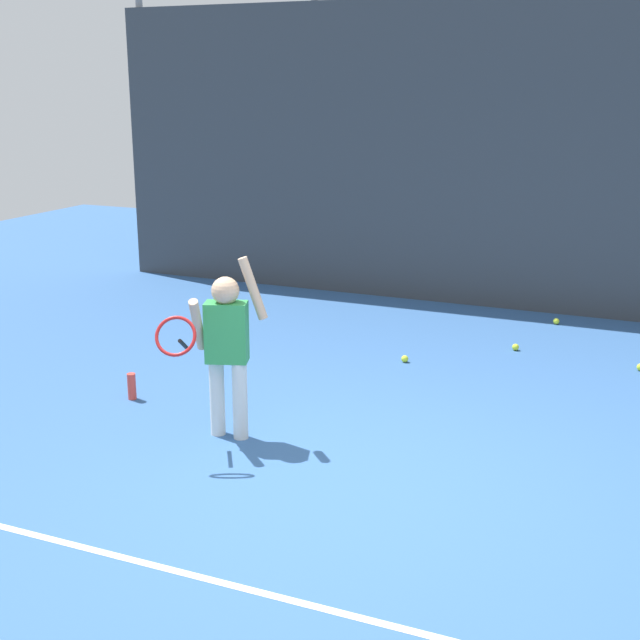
# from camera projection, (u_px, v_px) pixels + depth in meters

# --- Properties ---
(ground_plane) EXTENTS (20.00, 20.00, 0.00)m
(ground_plane) POSITION_uv_depth(u_px,v_px,m) (350.00, 485.00, 5.60)
(ground_plane) COLOR #335B93
(court_line_baseline) EXTENTS (9.00, 0.05, 0.00)m
(court_line_baseline) POSITION_uv_depth(u_px,v_px,m) (256.00, 591.00, 4.43)
(court_line_baseline) COLOR white
(court_line_baseline) RESTS_ON ground
(back_fence_windscreen) EXTENTS (10.06, 0.08, 3.43)m
(back_fence_windscreen) POSITION_uv_depth(u_px,v_px,m) (515.00, 158.00, 9.51)
(back_fence_windscreen) COLOR #383D42
(back_fence_windscreen) RESTS_ON ground
(fence_post_0) EXTENTS (0.09, 0.09, 3.58)m
(fence_post_0) POSITION_uv_depth(u_px,v_px,m) (146.00, 139.00, 11.41)
(fence_post_0) COLOR slate
(fence_post_0) RESTS_ON ground
(fence_post_1) EXTENTS (0.09, 0.09, 3.58)m
(fence_post_1) POSITION_uv_depth(u_px,v_px,m) (315.00, 144.00, 10.47)
(fence_post_1) COLOR slate
(fence_post_1) RESTS_ON ground
(fence_post_2) EXTENTS (0.09, 0.09, 3.58)m
(fence_post_2) POSITION_uv_depth(u_px,v_px,m) (516.00, 151.00, 9.54)
(fence_post_2) COLOR slate
(fence_post_2) RESTS_ON ground
(tennis_player) EXTENTS (0.57, 0.74, 1.35)m
(tennis_player) POSITION_uv_depth(u_px,v_px,m) (225.00, 343.00, 6.17)
(tennis_player) COLOR silver
(tennis_player) RESTS_ON ground
(water_bottle) EXTENTS (0.07, 0.07, 0.22)m
(water_bottle) POSITION_uv_depth(u_px,v_px,m) (132.00, 386.00, 7.09)
(water_bottle) COLOR #D83F33
(water_bottle) RESTS_ON ground
(tennis_ball_1) EXTENTS (0.07, 0.07, 0.07)m
(tennis_ball_1) POSITION_uv_depth(u_px,v_px,m) (640.00, 367.00, 7.80)
(tennis_ball_1) COLOR #CCE033
(tennis_ball_1) RESTS_ON ground
(tennis_ball_2) EXTENTS (0.07, 0.07, 0.07)m
(tennis_ball_2) POSITION_uv_depth(u_px,v_px,m) (405.00, 359.00, 8.04)
(tennis_ball_2) COLOR #CCE033
(tennis_ball_2) RESTS_ON ground
(tennis_ball_3) EXTENTS (0.07, 0.07, 0.07)m
(tennis_ball_3) POSITION_uv_depth(u_px,v_px,m) (556.00, 321.00, 9.29)
(tennis_ball_3) COLOR #CCE033
(tennis_ball_3) RESTS_ON ground
(tennis_ball_4) EXTENTS (0.07, 0.07, 0.07)m
(tennis_ball_4) POSITION_uv_depth(u_px,v_px,m) (516.00, 347.00, 8.39)
(tennis_ball_4) COLOR #CCE033
(tennis_ball_4) RESTS_ON ground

